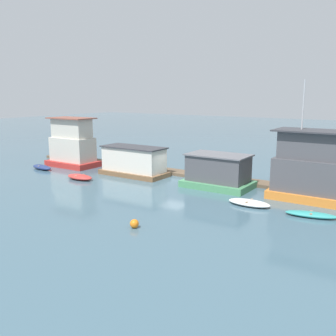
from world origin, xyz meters
TOP-DOWN VIEW (x-y plane):
  - ground_plane at (0.00, 0.00)m, footprint 200.00×200.00m
  - dock_walkway at (0.00, 2.77)m, footprint 42.40×2.03m
  - houseboat_red at (-13.84, -0.26)m, footprint 5.97×3.54m
  - houseboat_brown at (-4.73, -0.29)m, footprint 7.12×3.23m
  - houseboat_green at (4.77, -0.02)m, footprint 6.05×3.87m
  - houseboat_orange at (13.02, 0.44)m, footprint 6.88×3.67m
  - dinghy_navy at (-15.20, -3.65)m, footprint 3.27×1.46m
  - dinghy_red at (-7.94, -4.81)m, footprint 3.16×1.53m
  - dinghy_white at (9.30, -3.86)m, footprint 3.27×1.49m
  - dinghy_teal at (13.86, -4.09)m, footprint 3.54×1.68m
  - mooring_post_far_right at (10.52, 1.51)m, footprint 0.23×0.23m
  - mooring_post_centre at (-13.20, 1.51)m, footprint 0.26×0.26m
  - mooring_post_near_right at (-6.26, 1.51)m, footprint 0.25×0.25m
  - buoy_orange at (5.10, -12.46)m, footprint 0.56×0.56m

SIDE VIEW (x-z plane):
  - ground_plane at x=0.00m, z-range 0.00..0.00m
  - dock_walkway at x=0.00m, z-range 0.00..0.30m
  - dinghy_teal at x=13.86m, z-range 0.00..0.37m
  - dinghy_white at x=9.30m, z-range 0.00..0.42m
  - dinghy_red at x=-7.94m, z-range 0.00..0.50m
  - dinghy_navy at x=-15.20m, z-range 0.00..0.51m
  - buoy_orange at x=5.10m, z-range 0.00..0.56m
  - mooring_post_near_right at x=-6.26m, z-range 0.00..1.75m
  - mooring_post_centre at x=-13.20m, z-range 0.00..2.10m
  - mooring_post_far_right at x=10.52m, z-range 0.00..2.15m
  - houseboat_green at x=4.77m, z-range -0.10..2.92m
  - houseboat_brown at x=-4.73m, z-range -0.06..2.95m
  - houseboat_red at x=-13.84m, z-range -0.32..5.31m
  - houseboat_orange at x=13.02m, z-range -2.19..7.22m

